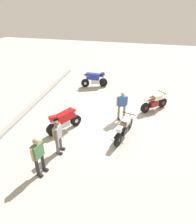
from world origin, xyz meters
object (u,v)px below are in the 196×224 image
object	(u,v)px
motorcycle_silver_cruiser	(124,128)
person_in_gray_shirt	(58,135)
motorcycle_blue_sportbike	(94,79)
person_in_blue_shirt	(122,104)
motorcycle_cream_vintage	(154,102)
motorcycle_red_sportbike	(64,120)
person_in_green_shirt	(38,154)

from	to	relation	value
motorcycle_silver_cruiser	person_in_gray_shirt	distance (m)	3.14
motorcycle_blue_sportbike	motorcycle_silver_cruiser	xyz separation A→B (m)	(-5.66, -2.87, -0.07)
person_in_blue_shirt	motorcycle_cream_vintage	bearing A→B (deg)	105.45
motorcycle_blue_sportbike	motorcycle_cream_vintage	xyz separation A→B (m)	(-2.58, -4.30, -0.11)
motorcycle_red_sportbike	motorcycle_silver_cruiser	xyz separation A→B (m)	(0.07, -2.99, -0.07)
motorcycle_red_sportbike	person_in_blue_shirt	xyz separation A→B (m)	(1.72, -2.66, 0.32)
person_in_blue_shirt	motorcycle_red_sportbike	bearing A→B (deg)	-80.65
person_in_green_shirt	person_in_blue_shirt	size ratio (longest dim) A/B	1.02
person_in_green_shirt	person_in_blue_shirt	distance (m)	5.28
motorcycle_cream_vintage	person_in_green_shirt	size ratio (longest dim) A/B	0.93
person_in_green_shirt	person_in_gray_shirt	size ratio (longest dim) A/B	1.05
person_in_gray_shirt	motorcycle_silver_cruiser	bearing A→B (deg)	34.02
motorcycle_silver_cruiser	motorcycle_cream_vintage	bearing A→B (deg)	-9.70
motorcycle_blue_sportbike	person_in_blue_shirt	distance (m)	4.76
motorcycle_silver_cruiser	person_in_gray_shirt	size ratio (longest dim) A/B	1.30
person_in_gray_shirt	person_in_blue_shirt	bearing A→B (deg)	56.86
motorcycle_red_sportbike	person_in_gray_shirt	size ratio (longest dim) A/B	1.05
motorcycle_silver_cruiser	person_in_gray_shirt	xyz separation A→B (m)	(-1.68, 2.63, 0.36)
motorcycle_blue_sportbike	motorcycle_cream_vintage	world-z (taller)	motorcycle_blue_sportbike
motorcycle_red_sportbike	motorcycle_cream_vintage	world-z (taller)	motorcycle_red_sportbike
motorcycle_silver_cruiser	motorcycle_cream_vintage	xyz separation A→B (m)	(3.08, -1.43, -0.03)
motorcycle_blue_sportbike	motorcycle_cream_vintage	size ratio (longest dim) A/B	1.23
motorcycle_blue_sportbike	person_in_green_shirt	bearing A→B (deg)	71.57
person_in_green_shirt	person_in_blue_shirt	xyz separation A→B (m)	(4.64, -2.52, -0.03)
person_in_gray_shirt	person_in_blue_shirt	size ratio (longest dim) A/B	0.97
motorcycle_cream_vintage	person_in_gray_shirt	world-z (taller)	person_in_gray_shirt
motorcycle_silver_cruiser	motorcycle_cream_vintage	size ratio (longest dim) A/B	1.32
motorcycle_cream_vintage	person_in_gray_shirt	size ratio (longest dim) A/B	0.98
motorcycle_blue_sportbike	person_in_blue_shirt	world-z (taller)	person_in_blue_shirt
motorcycle_red_sportbike	person_in_green_shirt	distance (m)	2.94
motorcycle_red_sportbike	person_in_gray_shirt	distance (m)	1.68
motorcycle_cream_vintage	person_in_green_shirt	distance (m)	7.44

